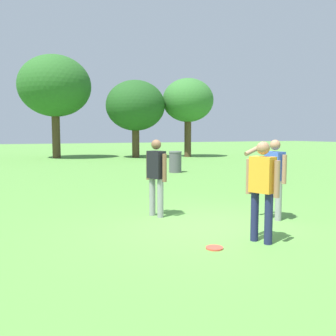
% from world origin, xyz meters
% --- Properties ---
extents(ground_plane, '(120.00, 120.00, 0.00)m').
position_xyz_m(ground_plane, '(0.00, 0.00, 0.00)').
color(ground_plane, '#568E3D').
extents(person_thrower, '(0.33, 0.58, 1.64)m').
position_xyz_m(person_thrower, '(0.28, -1.27, 0.94)').
color(person_thrower, '#1E234C').
rests_on(person_thrower, ground).
extents(person_catcher, '(0.33, 0.58, 1.64)m').
position_xyz_m(person_catcher, '(-0.52, 1.19, 0.94)').
color(person_catcher, gray).
rests_on(person_catcher, ground).
extents(person_bystander, '(0.71, 0.61, 1.64)m').
position_xyz_m(person_bystander, '(1.55, -0.08, 0.96)').
color(person_bystander, gray).
rests_on(person_bystander, ground).
extents(frisbee, '(0.27, 0.27, 0.03)m').
position_xyz_m(frisbee, '(-0.58, -1.23, 0.01)').
color(frisbee, '#E04733').
rests_on(frisbee, ground).
extents(trash_can_beside_table, '(0.59, 0.59, 0.96)m').
position_xyz_m(trash_can_beside_table, '(3.76, 9.01, 0.48)').
color(trash_can_beside_table, '#515156').
rests_on(trash_can_beside_table, ground).
extents(tree_broad_center, '(5.05, 5.05, 7.23)m').
position_xyz_m(tree_broad_center, '(0.33, 21.28, 5.05)').
color(tree_broad_center, '#4C3823').
rests_on(tree_broad_center, ground).
extents(tree_far_right, '(4.27, 4.27, 5.59)m').
position_xyz_m(tree_far_right, '(5.69, 19.54, 3.74)').
color(tree_far_right, '#4C3823').
rests_on(tree_far_right, ground).
extents(tree_slender_mid, '(3.79, 3.79, 5.84)m').
position_xyz_m(tree_slender_mid, '(9.54, 18.68, 4.18)').
color(tree_slender_mid, '#4C3823').
rests_on(tree_slender_mid, ground).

